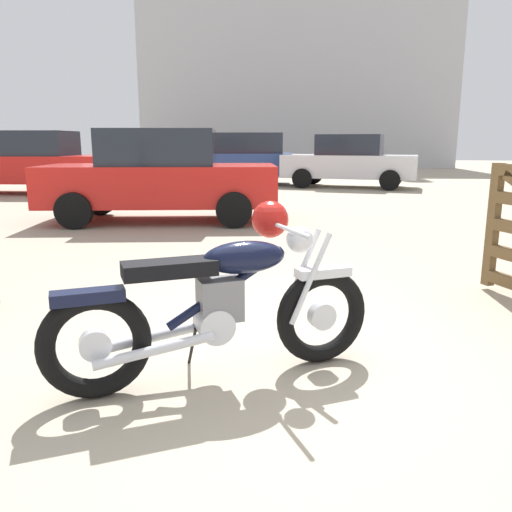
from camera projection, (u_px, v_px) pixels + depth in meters
ground_plane at (274, 358)px, 3.53m from camera, size 80.00×80.00×0.00m
vintage_motorcycle at (224, 300)px, 3.18m from camera, size 1.89×1.15×1.07m
pale_sedan_back at (17, 160)px, 14.64m from camera, size 4.85×2.31×1.74m
dark_sedan_left at (160, 176)px, 9.49m from camera, size 4.43×2.46×1.67m
red_hatchback_near at (349, 161)px, 16.65m from camera, size 4.44×2.48×1.67m
blue_hatchback_right at (226, 157)px, 17.92m from camera, size 4.87×2.36×1.74m
industrial_building at (296, 84)px, 32.74m from camera, size 18.48×11.54×18.31m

